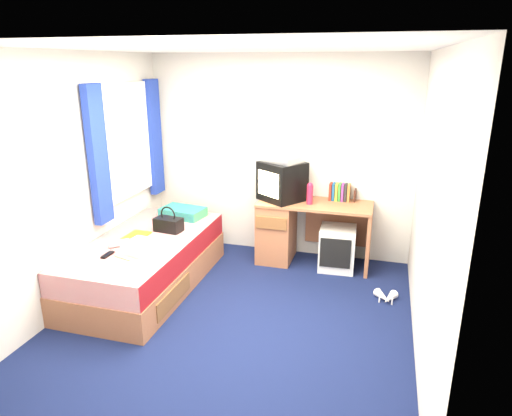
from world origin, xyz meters
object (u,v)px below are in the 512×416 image
(bed, at_px, (147,263))
(white_heels, at_px, (386,298))
(colour_swatch_fan, at_px, (124,257))
(handbag, at_px, (168,224))
(pillow, at_px, (183,212))
(crt_tv, at_px, (282,181))
(pink_water_bottle, at_px, (310,195))
(remote_control, at_px, (107,255))
(magazine, at_px, (136,236))
(aerosol_can, at_px, (307,192))
(desk, at_px, (291,228))
(vcr, at_px, (283,159))
(storage_cube, at_px, (337,248))
(water_bottle, at_px, (119,243))
(towel, at_px, (144,248))
(picture_frame, at_px, (355,195))

(bed, distance_m, white_heels, 2.50)
(bed, distance_m, colour_swatch_fan, 0.56)
(handbag, bearing_deg, pillow, 104.33)
(crt_tv, xyz_separation_m, white_heels, (1.26, -0.73, -0.93))
(pink_water_bottle, distance_m, colour_swatch_fan, 2.14)
(crt_tv, height_order, pink_water_bottle, crt_tv)
(crt_tv, bearing_deg, remote_control, -95.60)
(pillow, relative_size, handbag, 1.57)
(magazine, height_order, remote_control, remote_control)
(aerosol_can, bearing_deg, white_heels, -39.90)
(remote_control, distance_m, white_heels, 2.77)
(desk, bearing_deg, bed, -140.69)
(vcr, xyz_separation_m, handbag, (-1.07, -0.81, -0.62))
(pillow, xyz_separation_m, desk, (1.25, 0.32, -0.19))
(storage_cube, height_order, water_bottle, water_bottle)
(towel, bearing_deg, bed, 118.08)
(desk, xyz_separation_m, pink_water_bottle, (0.22, -0.08, 0.46))
(handbag, relative_size, water_bottle, 1.58)
(aerosol_can, bearing_deg, handbag, -146.60)
(crt_tv, height_order, magazine, crt_tv)
(aerosol_can, xyz_separation_m, white_heels, (0.97, -0.81, -0.80))
(vcr, relative_size, remote_control, 2.53)
(remote_control, bearing_deg, white_heels, 18.00)
(pink_water_bottle, xyz_separation_m, towel, (-1.37, -1.34, -0.27))
(vcr, bearing_deg, pillow, -135.77)
(vcr, distance_m, pink_water_bottle, 0.51)
(pillow, relative_size, storage_cube, 1.00)
(water_bottle, height_order, white_heels, water_bottle)
(white_heels, bearing_deg, handbag, -178.11)
(storage_cube, xyz_separation_m, aerosol_can, (-0.40, 0.17, 0.59))
(desk, relative_size, pink_water_bottle, 5.84)
(remote_control, bearing_deg, handbag, 71.11)
(crt_tv, distance_m, magazine, 1.74)
(water_bottle, xyz_separation_m, remote_control, (0.02, -0.23, -0.03))
(colour_swatch_fan, bearing_deg, desk, 51.12)
(desk, xyz_separation_m, handbag, (-1.19, -0.81, 0.22))
(pillow, distance_m, desk, 1.30)
(vcr, bearing_deg, picture_frame, 40.26)
(crt_tv, bearing_deg, aerosol_can, 50.91)
(desk, height_order, crt_tv, crt_tv)
(pink_water_bottle, height_order, magazine, pink_water_bottle)
(storage_cube, distance_m, water_bottle, 2.41)
(vcr, height_order, water_bottle, vcr)
(pink_water_bottle, relative_size, white_heels, 0.90)
(picture_frame, relative_size, water_bottle, 0.70)
(aerosol_can, relative_size, white_heels, 0.72)
(pink_water_bottle, bearing_deg, colour_swatch_fan, -134.80)
(vcr, height_order, remote_control, vcr)
(bed, bearing_deg, storage_cube, 27.93)
(handbag, bearing_deg, water_bottle, -109.59)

